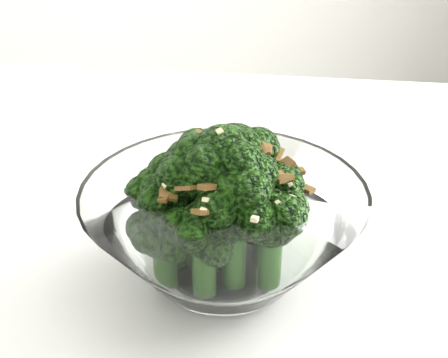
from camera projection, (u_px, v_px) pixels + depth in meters
name	position (u px, v px, depth m)	size (l,w,h in m)	color
table	(13.00, 282.00, 0.66)	(1.42, 1.23, 0.75)	white
broccoli_dish	(222.00, 223.00, 0.53)	(0.22, 0.22, 0.14)	white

